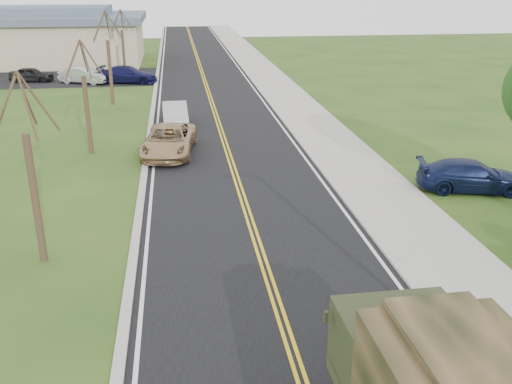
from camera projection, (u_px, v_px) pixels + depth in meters
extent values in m
cube|color=black|center=(207.00, 87.00, 47.08)|extent=(8.00, 120.00, 0.01)
cube|color=#9E998E|center=(256.00, 85.00, 47.60)|extent=(0.30, 120.00, 0.12)
cube|color=#9E998E|center=(277.00, 84.00, 47.83)|extent=(3.20, 120.00, 0.10)
cube|color=#9E998E|center=(156.00, 87.00, 46.53)|extent=(0.30, 120.00, 0.10)
cylinder|color=#38281C|center=(35.00, 200.00, 17.66)|extent=(0.24, 0.24, 4.20)
cylinder|color=#38281C|center=(39.00, 102.00, 16.77)|extent=(1.01, 0.33, 1.90)
cylinder|color=#38281C|center=(27.00, 101.00, 17.19)|extent=(0.13, 1.29, 1.74)
cylinder|color=#38281C|center=(6.00, 102.00, 16.69)|extent=(0.98, 0.43, 1.90)
cylinder|color=#38281C|center=(3.00, 110.00, 16.12)|extent=(0.79, 1.05, 1.77)
cylinder|color=#38281C|center=(27.00, 106.00, 16.24)|extent=(0.58, 0.90, 1.90)
cylinder|color=#38281C|center=(88.00, 115.00, 28.81)|extent=(0.24, 0.24, 3.96)
cylinder|color=#38281C|center=(91.00, 58.00, 27.96)|extent=(0.96, 0.32, 1.79)
cylinder|color=#38281C|center=(84.00, 58.00, 28.36)|extent=(0.12, 1.22, 1.65)
cylinder|color=#38281C|center=(73.00, 58.00, 27.89)|extent=(0.93, 0.41, 1.79)
cylinder|color=#38281C|center=(73.00, 61.00, 27.35)|extent=(0.75, 0.99, 1.67)
cylinder|color=#38281C|center=(86.00, 59.00, 27.47)|extent=(0.55, 0.85, 1.80)
cylinder|color=#38281C|center=(110.00, 73.00, 39.83)|extent=(0.24, 0.24, 4.44)
cylinder|color=#38281C|center=(114.00, 25.00, 38.88)|extent=(1.07, 0.35, 2.00)
cylinder|color=#38281C|center=(108.00, 26.00, 39.33)|extent=(0.13, 1.36, 1.84)
cylinder|color=#38281C|center=(99.00, 25.00, 38.80)|extent=(1.03, 0.46, 2.00)
cylinder|color=#38281C|center=(99.00, 27.00, 38.20)|extent=(0.83, 1.10, 1.87)
cylinder|color=#38281C|center=(110.00, 26.00, 38.32)|extent=(0.61, 0.95, 2.01)
cylinder|color=#38281C|center=(124.00, 54.00, 51.00)|extent=(0.24, 0.24, 4.08)
cylinder|color=#38281C|center=(126.00, 19.00, 50.13)|extent=(0.99, 0.33, 1.84)
cylinder|color=#38281C|center=(122.00, 20.00, 50.54)|extent=(0.13, 1.25, 1.69)
cylinder|color=#38281C|center=(116.00, 19.00, 50.05)|extent=(0.95, 0.42, 1.85)
cylinder|color=#38281C|center=(116.00, 21.00, 49.50)|extent=(0.77, 1.02, 1.72)
cylinder|color=#38281C|center=(124.00, 20.00, 49.62)|extent=(0.57, 0.88, 1.85)
cube|color=tan|center=(43.00, 42.00, 59.06)|extent=(20.00, 12.00, 4.20)
cube|color=#475466|center=(39.00, 18.00, 58.21)|extent=(21.00, 13.00, 0.70)
cube|color=#475466|center=(38.00, 11.00, 57.96)|extent=(14.00, 8.00, 0.90)
cube|color=black|center=(92.00, 77.00, 51.33)|extent=(18.00, 10.00, 0.02)
cube|color=#2F361D|center=(401.00, 347.00, 11.03)|extent=(2.40, 1.91, 1.38)
cube|color=black|center=(385.00, 313.00, 11.78)|extent=(2.18, 0.11, 0.69)
imported|color=tan|center=(169.00, 140.00, 29.04)|extent=(3.11, 5.54, 1.46)
imported|color=#B4B5BA|center=(175.00, 115.00, 34.58)|extent=(1.60, 4.26, 1.39)
imported|color=#10193B|center=(472.00, 176.00, 24.15)|extent=(4.80, 2.81, 1.31)
imported|color=black|center=(31.00, 75.00, 49.00)|extent=(3.78, 1.82, 1.24)
imported|color=silver|center=(84.00, 75.00, 48.24)|extent=(4.46, 2.95, 1.39)
imported|color=#0F103A|center=(128.00, 75.00, 48.44)|extent=(5.21, 2.96, 1.42)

